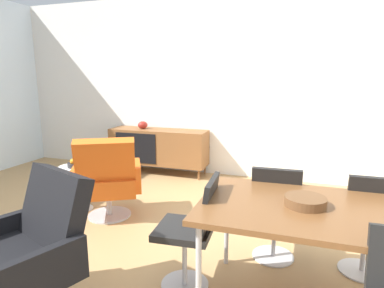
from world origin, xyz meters
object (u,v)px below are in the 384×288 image
object	(u,v)px
dining_chair_back_right	(369,220)
dining_chair_back_left	(275,209)
dining_chair_near_window	(193,228)
vase_cobalt	(143,125)
lounge_chair_red	(107,178)
armchair_black_shell	(31,248)
side_table_round	(78,183)
wooden_bowl_on_table	(305,201)
sideboard	(158,147)
fruit_bowl	(76,163)
dining_table	(327,215)

from	to	relation	value
dining_chair_back_right	dining_chair_back_left	size ratio (longest dim) A/B	1.00
dining_chair_back_left	dining_chair_near_window	bearing A→B (deg)	-134.31
vase_cobalt	lounge_chair_red	distance (m)	1.90
armchair_black_shell	side_table_round	size ratio (longest dim) A/B	1.82
wooden_bowl_on_table	dining_chair_back_right	world-z (taller)	dining_chair_back_right
dining_chair_back_right	lounge_chair_red	distance (m)	2.53
dining_chair_back_right	side_table_round	bearing A→B (deg)	172.06
sideboard	lounge_chair_red	world-z (taller)	lounge_chair_red
wooden_bowl_on_table	dining_chair_back_right	size ratio (longest dim) A/B	0.30
side_table_round	fruit_bowl	world-z (taller)	fruit_bowl
dining_table	side_table_round	world-z (taller)	dining_table
sideboard	lounge_chair_red	bearing A→B (deg)	-83.43
vase_cobalt	wooden_bowl_on_table	bearing A→B (deg)	-46.80
dining_chair_back_left	dining_chair_back_right	bearing A→B (deg)	-0.00
lounge_chair_red	armchair_black_shell	xyz separation A→B (m)	(0.37, -1.45, 0.00)
dining_chair_back_right	lounge_chair_red	bearing A→B (deg)	173.12
sideboard	dining_chair_near_window	bearing A→B (deg)	-61.02
side_table_round	dining_table	bearing A→B (deg)	-20.28
side_table_round	vase_cobalt	bearing A→B (deg)	89.87
armchair_black_shell	side_table_round	world-z (taller)	armchair_black_shell
fruit_bowl	wooden_bowl_on_table	bearing A→B (deg)	-21.18
vase_cobalt	armchair_black_shell	xyz separation A→B (m)	(0.85, -3.25, -0.31)
vase_cobalt	side_table_round	distance (m)	1.76
vase_cobalt	wooden_bowl_on_table	distance (m)	3.66
dining_chair_near_window	wooden_bowl_on_table	bearing A→B (deg)	0.03
dining_table	vase_cobalt	bearing A→B (deg)	134.64
dining_chair_back_right	lounge_chair_red	world-z (taller)	lounge_chair_red
sideboard	dining_chair_back_right	size ratio (longest dim) A/B	1.87
dining_table	dining_chair_near_window	bearing A→B (deg)	179.72
wooden_bowl_on_table	dining_chair_back_right	distance (m)	0.80
dining_chair_back_left	armchair_black_shell	distance (m)	1.84
dining_table	lounge_chair_red	distance (m)	2.33
dining_table	side_table_round	bearing A→B (deg)	159.72
dining_chair_near_window	fruit_bowl	size ratio (longest dim) A/B	4.28
dining_table	dining_chair_near_window	world-z (taller)	dining_chair_near_window
dining_table	dining_chair_back_left	size ratio (longest dim) A/B	1.87
vase_cobalt	wooden_bowl_on_table	world-z (taller)	vase_cobalt
sideboard	dining_chair_back_right	world-z (taller)	dining_chair_back_right
dining_chair_back_right	armchair_black_shell	bearing A→B (deg)	-151.89
sideboard	armchair_black_shell	distance (m)	3.30
lounge_chair_red	side_table_round	xyz separation A→B (m)	(-0.49, 0.11, -0.15)
lounge_chair_red	side_table_round	bearing A→B (deg)	166.69
lounge_chair_red	fruit_bowl	distance (m)	0.51
side_table_round	lounge_chair_red	bearing A→B (deg)	-13.31
dining_table	side_table_round	xyz separation A→B (m)	(-2.64, 0.98, -0.38)
sideboard	lounge_chair_red	distance (m)	1.82
lounge_chair_red	side_table_round	size ratio (longest dim) A/B	1.82
dining_table	dining_chair_back_left	distance (m)	0.70
vase_cobalt	wooden_bowl_on_table	xyz separation A→B (m)	(2.50, -2.67, -0.01)
dining_chair_near_window	sideboard	bearing A→B (deg)	118.98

